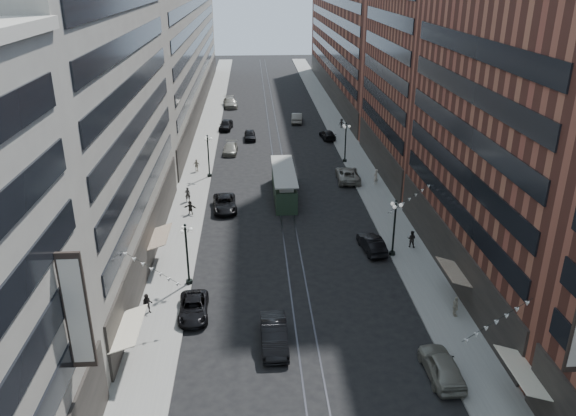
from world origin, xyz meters
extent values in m
plane|color=black|center=(0.00, 60.00, 0.00)|extent=(220.00, 220.00, 0.00)
cube|color=gray|center=(-11.00, 70.00, 0.07)|extent=(4.00, 180.00, 0.15)
cube|color=gray|center=(11.00, 70.00, 0.07)|extent=(4.00, 180.00, 0.15)
cube|color=#2D2D33|center=(-0.70, 70.00, 0.01)|extent=(0.12, 180.00, 0.02)
cube|color=#2D2D33|center=(0.70, 70.00, 0.01)|extent=(0.12, 180.00, 0.02)
cube|color=gray|center=(-17.00, 33.00, 14.00)|extent=(8.00, 36.00, 28.00)
cube|color=gray|center=(-17.00, 96.00, 13.00)|extent=(8.00, 90.00, 26.00)
cube|color=brown|center=(17.00, 28.00, 12.00)|extent=(8.00, 30.00, 24.00)
cube|color=brown|center=(17.00, 56.00, 21.00)|extent=(8.00, 26.00, 42.00)
cube|color=brown|center=(17.00, 105.00, 12.00)|extent=(8.00, 72.00, 24.00)
cylinder|color=black|center=(-9.20, 28.00, 0.30)|extent=(0.56, 0.56, 0.30)
cylinder|color=black|center=(-9.20, 28.00, 2.75)|extent=(0.18, 0.18, 5.20)
sphere|color=black|center=(-9.20, 28.00, 5.55)|extent=(0.24, 0.24, 0.24)
sphere|color=white|center=(-8.75, 28.00, 5.15)|extent=(0.36, 0.36, 0.36)
sphere|color=white|center=(-9.42, 28.39, 5.15)|extent=(0.36, 0.36, 0.36)
sphere|color=white|center=(-9.42, 27.61, 5.15)|extent=(0.36, 0.36, 0.36)
cylinder|color=black|center=(-9.20, 55.00, 0.30)|extent=(0.56, 0.56, 0.30)
cylinder|color=black|center=(-9.20, 55.00, 2.75)|extent=(0.18, 0.18, 5.20)
sphere|color=black|center=(-9.20, 55.00, 5.55)|extent=(0.24, 0.24, 0.24)
sphere|color=white|center=(-8.75, 55.00, 5.15)|extent=(0.36, 0.36, 0.36)
sphere|color=white|center=(-9.42, 55.39, 5.15)|extent=(0.36, 0.36, 0.36)
sphere|color=white|center=(-9.42, 54.61, 5.15)|extent=(0.36, 0.36, 0.36)
cylinder|color=black|center=(9.20, 32.00, 0.30)|extent=(0.56, 0.56, 0.30)
cylinder|color=black|center=(9.20, 32.00, 2.75)|extent=(0.18, 0.18, 5.20)
sphere|color=black|center=(9.20, 32.00, 5.55)|extent=(0.24, 0.24, 0.24)
sphere|color=white|center=(9.65, 32.00, 5.15)|extent=(0.36, 0.36, 0.36)
sphere|color=white|center=(8.97, 32.39, 5.15)|extent=(0.36, 0.36, 0.36)
sphere|color=white|center=(8.97, 31.61, 5.15)|extent=(0.36, 0.36, 0.36)
cylinder|color=black|center=(9.20, 60.00, 0.30)|extent=(0.56, 0.56, 0.30)
cylinder|color=black|center=(9.20, 60.00, 2.75)|extent=(0.18, 0.18, 5.20)
sphere|color=black|center=(9.20, 60.00, 5.55)|extent=(0.24, 0.24, 0.24)
sphere|color=white|center=(9.65, 60.00, 5.15)|extent=(0.36, 0.36, 0.36)
sphere|color=white|center=(8.97, 60.39, 5.15)|extent=(0.36, 0.36, 0.36)
sphere|color=white|center=(8.97, 59.61, 5.15)|extent=(0.36, 0.36, 0.36)
cube|color=#203323|center=(0.00, 47.83, 1.25)|extent=(2.40, 11.50, 2.49)
cube|color=gray|center=(0.00, 47.83, 2.78)|extent=(1.53, 10.54, 0.57)
cube|color=gray|center=(0.00, 47.83, 3.16)|extent=(2.59, 11.69, 0.14)
cylinder|color=black|center=(0.00, 43.52, 0.34)|extent=(2.20, 0.67, 0.67)
cylinder|color=black|center=(0.00, 52.14, 0.34)|extent=(2.20, 0.67, 0.67)
imported|color=black|center=(-8.40, 23.32, 0.67)|extent=(2.44, 4.91, 1.34)
imported|color=gray|center=(8.40, 15.08, 0.85)|extent=(2.09, 5.00, 1.69)
imported|color=black|center=(-2.36, 19.16, 0.86)|extent=(1.91, 5.26, 1.72)
imported|color=black|center=(-11.93, 23.66, 0.98)|extent=(0.85, 0.54, 1.65)
imported|color=#B1A993|center=(11.60, 21.74, 0.97)|extent=(0.48, 0.98, 1.64)
imported|color=black|center=(-6.80, 44.12, 0.76)|extent=(2.94, 5.62, 1.51)
imported|color=slate|center=(-6.80, 65.34, 0.71)|extent=(2.25, 4.98, 1.41)
imported|color=black|center=(-7.95, 78.83, 0.82)|extent=(2.58, 5.04, 1.64)
imported|color=black|center=(7.48, 33.14, 0.77)|extent=(2.24, 4.86, 1.54)
imported|color=gray|center=(8.40, 52.68, 0.83)|extent=(3.01, 6.07, 1.65)
imported|color=black|center=(8.37, 72.07, 0.70)|extent=(2.42, 4.99, 1.40)
imported|color=black|center=(-3.93, 72.38, 0.75)|extent=(1.84, 4.41, 1.49)
imported|color=slate|center=(4.34, 82.91, 0.84)|extent=(2.28, 5.27, 1.69)
imported|color=black|center=(-10.48, 42.84, 0.91)|extent=(1.46, 0.66, 1.51)
imported|color=gray|center=(-10.98, 57.07, 0.98)|extent=(1.07, 0.77, 1.67)
imported|color=black|center=(11.39, 33.48, 1.00)|extent=(0.94, 0.77, 1.70)
imported|color=#BEAF9D|center=(11.59, 50.84, 1.12)|extent=(0.84, 0.81, 1.94)
imported|color=black|center=(11.52, 78.02, 0.94)|extent=(1.10, 0.65, 1.59)
imported|color=gray|center=(-7.75, 95.92, 0.87)|extent=(3.19, 6.26, 1.74)
imported|color=black|center=(-11.13, 46.58, 1.01)|extent=(0.66, 0.47, 1.72)
camera|label=1|loc=(-3.53, -13.81, 24.51)|focal=35.00mm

